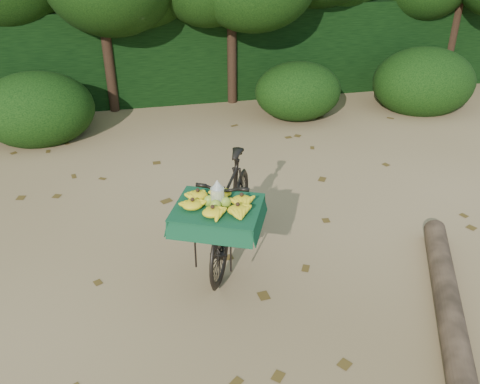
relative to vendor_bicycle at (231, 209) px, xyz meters
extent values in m
plane|color=tan|center=(0.52, -0.42, -0.58)|extent=(80.00, 80.00, 0.00)
imported|color=black|center=(0.01, 0.02, -0.02)|extent=(1.24, 1.94, 1.13)
cube|color=black|center=(-0.23, -0.53, 0.34)|extent=(0.57, 0.62, 0.03)
cube|color=#15512B|center=(-0.23, -0.53, 0.36)|extent=(1.02, 0.95, 0.01)
ellipsoid|color=#89A127|center=(-0.16, -0.56, 0.42)|extent=(0.11, 0.09, 0.12)
ellipsoid|color=#89A127|center=(-0.20, -0.46, 0.42)|extent=(0.11, 0.09, 0.12)
ellipsoid|color=#89A127|center=(-0.30, -0.49, 0.42)|extent=(0.11, 0.09, 0.12)
ellipsoid|color=#89A127|center=(-0.26, -0.59, 0.42)|extent=(0.11, 0.09, 0.12)
cylinder|color=#EAE5C6|center=(-0.23, -0.51, 0.47)|extent=(0.13, 0.13, 0.17)
cylinder|color=brown|center=(1.69, -1.71, -0.46)|extent=(1.65, 3.12, 0.24)
cube|color=black|center=(0.52, 5.88, 0.32)|extent=(26.00, 1.80, 1.80)
camera|label=1|loc=(-0.89, -4.59, 2.86)|focal=38.00mm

